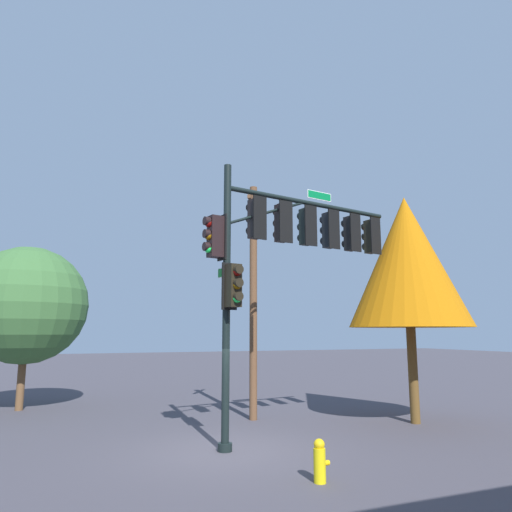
# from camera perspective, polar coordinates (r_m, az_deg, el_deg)

# --- Properties ---
(ground_plane) EXTENTS (120.00, 120.00, 0.00)m
(ground_plane) POSITION_cam_1_polar(r_m,az_deg,el_deg) (12.62, -3.81, -22.63)
(ground_plane) COLOR #423F47
(signal_pole_assembly) EXTENTS (6.52, 2.04, 7.44)m
(signal_pole_assembly) POSITION_cam_1_polar(r_m,az_deg,el_deg) (13.59, 3.86, 1.44)
(signal_pole_assembly) COLOR black
(signal_pole_assembly) RESTS_ON ground_plane
(utility_pole) EXTENTS (1.05, 1.60, 8.17)m
(utility_pole) POSITION_cam_1_polar(r_m,az_deg,el_deg) (16.57, -0.33, -4.72)
(utility_pole) COLOR brown
(utility_pole) RESTS_ON ground_plane
(fire_hydrant) EXTENTS (0.33, 0.24, 0.83)m
(fire_hydrant) POSITION_cam_1_polar(r_m,az_deg,el_deg) (10.17, 7.75, -23.46)
(fire_hydrant) COLOR yellow
(fire_hydrant) RESTS_ON ground_plane
(tree_near) EXTENTS (4.06, 4.06, 7.60)m
(tree_near) POSITION_cam_1_polar(r_m,az_deg,el_deg) (16.89, 17.90, -0.61)
(tree_near) COLOR brown
(tree_near) RESTS_ON ground_plane
(tree_mid) EXTENTS (4.60, 4.60, 6.29)m
(tree_mid) POSITION_cam_1_polar(r_m,az_deg,el_deg) (20.57, -26.09, -5.38)
(tree_mid) COLOR brown
(tree_mid) RESTS_ON ground_plane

